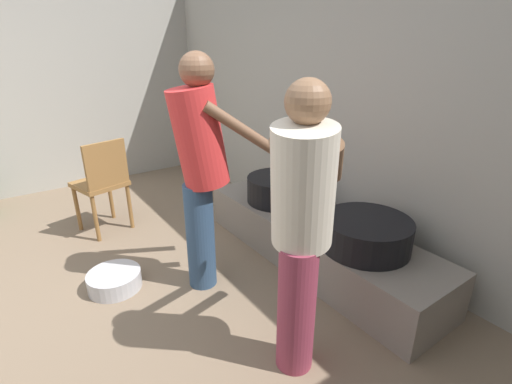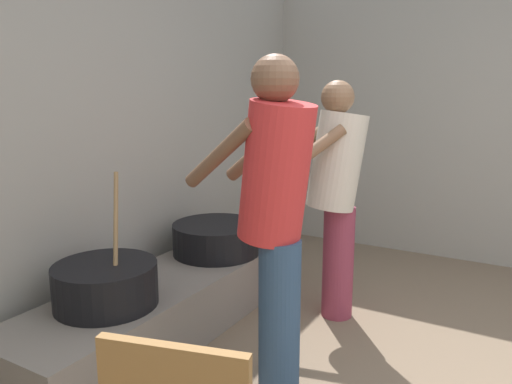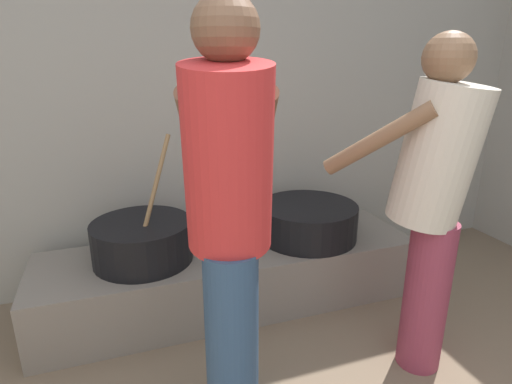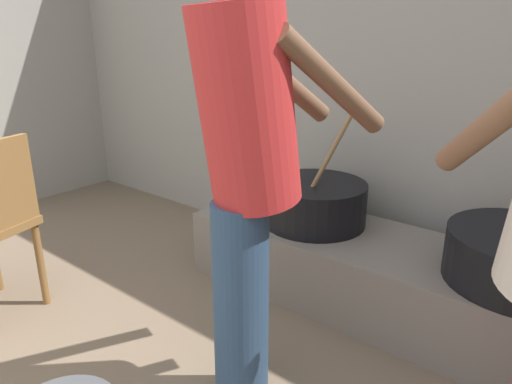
{
  "view_description": "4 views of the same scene",
  "coord_description": "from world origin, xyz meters",
  "px_view_note": "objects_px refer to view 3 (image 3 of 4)",
  "views": [
    {
      "loc": [
        2.2,
        0.2,
        1.64
      ],
      "look_at": [
        0.1,
        1.68,
        0.61
      ],
      "focal_mm": 25.75,
      "sensor_mm": 36.0,
      "label": 1
    },
    {
      "loc": [
        -1.83,
        0.2,
        1.45
      ],
      "look_at": [
        0.32,
        1.45,
        0.94
      ],
      "focal_mm": 34.55,
      "sensor_mm": 36.0,
      "label": 2
    },
    {
      "loc": [
        -0.24,
        -0.09,
        1.43
      ],
      "look_at": [
        0.31,
        1.5,
        0.88
      ],
      "focal_mm": 29.64,
      "sensor_mm": 36.0,
      "label": 3
    },
    {
      "loc": [
        1.06,
        0.1,
        1.32
      ],
      "look_at": [
        0.09,
        1.31,
        0.78
      ],
      "focal_mm": 32.84,
      "sensor_mm": 36.0,
      "label": 4
    }
  ],
  "objects_px": {
    "cooking_pot_secondary": "(308,221)",
    "cook_in_cream_shirt": "(432,193)",
    "cooking_pot_main": "(142,241)",
    "cook_in_red_shirt": "(229,208)"
  },
  "relations": [
    {
      "from": "cooking_pot_main",
      "to": "cook_in_red_shirt",
      "type": "height_order",
      "value": "cook_in_red_shirt"
    },
    {
      "from": "cooking_pot_secondary",
      "to": "cook_in_cream_shirt",
      "type": "relative_size",
      "value": 0.39
    },
    {
      "from": "cooking_pot_secondary",
      "to": "cook_in_cream_shirt",
      "type": "distance_m",
      "value": 0.9
    },
    {
      "from": "cooking_pot_main",
      "to": "cook_in_cream_shirt",
      "type": "distance_m",
      "value": 1.48
    },
    {
      "from": "cooking_pot_secondary",
      "to": "cook_in_cream_shirt",
      "type": "bearing_deg",
      "value": -76.0
    },
    {
      "from": "cook_in_cream_shirt",
      "to": "cook_in_red_shirt",
      "type": "bearing_deg",
      "value": -176.37
    },
    {
      "from": "cooking_pot_secondary",
      "to": "cook_in_red_shirt",
      "type": "xyz_separation_m",
      "value": [
        -0.73,
        -0.84,
        0.46
      ]
    },
    {
      "from": "cooking_pot_main",
      "to": "cook_in_red_shirt",
      "type": "xyz_separation_m",
      "value": [
        0.26,
        -0.85,
        0.45
      ]
    },
    {
      "from": "cooking_pot_main",
      "to": "cook_in_cream_shirt",
      "type": "xyz_separation_m",
      "value": [
        1.18,
        -0.8,
        0.39
      ]
    },
    {
      "from": "cooking_pot_secondary",
      "to": "cook_in_cream_shirt",
      "type": "height_order",
      "value": "cook_in_cream_shirt"
    }
  ]
}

